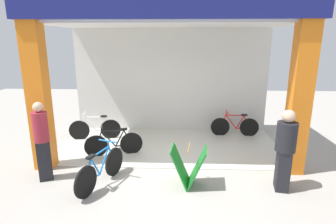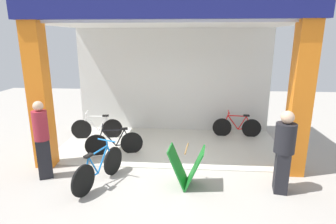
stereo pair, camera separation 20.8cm
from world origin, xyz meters
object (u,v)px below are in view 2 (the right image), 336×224
pedestrian_1 (42,140)px  bicycle_parked_0 (99,169)px  bicycle_inside_0 (237,127)px  pedestrian_0 (284,151)px  sandwich_board_sign (186,167)px  bicycle_inside_1 (114,143)px  bicycle_inside_2 (97,128)px

pedestrian_1 → bicycle_parked_0: bearing=-9.7°
bicycle_inside_0 → bicycle_parked_0: size_ratio=0.96×
pedestrian_0 → sandwich_board_sign: bearing=178.0°
bicycle_inside_1 → bicycle_parked_0: size_ratio=0.94×
bicycle_inside_2 → bicycle_inside_1: bearing=-54.3°
bicycle_parked_0 → sandwich_board_sign: size_ratio=1.81×
bicycle_inside_2 → bicycle_parked_0: 2.76m
pedestrian_0 → bicycle_inside_1: bearing=158.0°
sandwich_board_sign → pedestrian_0: 1.87m
bicycle_inside_0 → pedestrian_0: 3.12m
bicycle_parked_0 → pedestrian_1: 1.35m
bicycle_inside_2 → bicycle_parked_0: bearing=-71.1°
bicycle_inside_1 → pedestrian_1: (-1.16, -1.27, 0.53)m
bicycle_inside_2 → pedestrian_1: size_ratio=0.88×
bicycle_inside_0 → bicycle_parked_0: bicycle_parked_0 is taller
pedestrian_1 → bicycle_inside_0: bearing=32.5°
bicycle_inside_0 → bicycle_inside_2: bicycle_inside_2 is taller
bicycle_parked_0 → bicycle_inside_1: bearing=93.0°
bicycle_inside_2 → bicycle_parked_0: size_ratio=0.99×
bicycle_inside_1 → pedestrian_0: (3.65, -1.47, 0.52)m
bicycle_parked_0 → pedestrian_1: pedestrian_1 is taller
bicycle_parked_0 → bicycle_inside_0: bearing=43.4°
bicycle_inside_1 → pedestrian_1: size_ratio=0.84×
bicycle_parked_0 → pedestrian_0: pedestrian_0 is taller
bicycle_inside_2 → pedestrian_0: (4.47, -2.61, 0.52)m
bicycle_inside_0 → pedestrian_0: size_ratio=0.89×
bicycle_parked_0 → pedestrian_1: (-1.24, 0.21, 0.50)m
bicycle_inside_1 → bicycle_parked_0: bicycle_parked_0 is taller
bicycle_inside_2 → bicycle_parked_0: bicycle_parked_0 is taller
bicycle_inside_0 → bicycle_inside_1: bicycle_inside_1 is taller
pedestrian_0 → pedestrian_1: bearing=177.6°
sandwich_board_sign → pedestrian_1: size_ratio=0.49×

